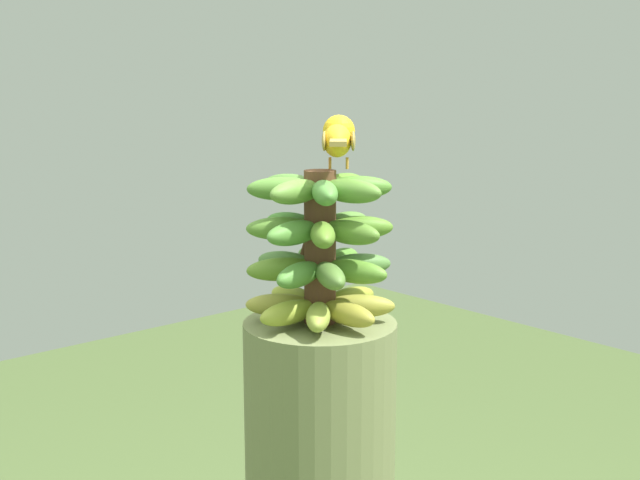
# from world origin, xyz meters

# --- Properties ---
(banana_bunch) EXTENTS (0.26, 0.26, 0.26)m
(banana_bunch) POSITION_xyz_m (0.00, 0.00, 1.44)
(banana_bunch) COLOR brown
(banana_bunch) RESTS_ON banana_tree
(perched_bird) EXTENTS (0.17, 0.18, 0.09)m
(perched_bird) POSITION_xyz_m (0.05, 0.01, 1.62)
(perched_bird) COLOR #C68933
(perched_bird) RESTS_ON banana_bunch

